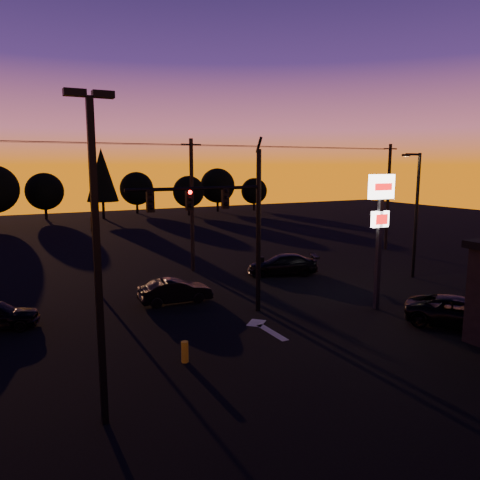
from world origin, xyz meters
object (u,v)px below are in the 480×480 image
(car_mid, at_px, (175,291))
(suv_parked, at_px, (462,313))
(traffic_signal_mast, at_px, (229,215))
(secondary_signal, at_px, (95,243))
(bollard, at_px, (185,352))
(streetlight, at_px, (416,210))
(car_right, at_px, (282,265))
(parking_lot_light, at_px, (96,240))
(pylon_sign, at_px, (380,213))

(car_mid, height_order, suv_parked, suv_parked)
(traffic_signal_mast, bearing_deg, secondary_signal, 123.19)
(bollard, bearing_deg, streetlight, 17.53)
(traffic_signal_mast, bearing_deg, suv_parked, -36.49)
(secondary_signal, xyz_separation_m, bollard, (1.00, -11.64, -2.46))
(bollard, distance_m, car_right, 14.92)
(bollard, height_order, car_mid, car_mid)
(parking_lot_light, bearing_deg, bollard, 39.08)
(pylon_sign, relative_size, car_right, 1.46)
(pylon_sign, xyz_separation_m, car_right, (-0.15, 8.59, -4.24))
(bollard, xyz_separation_m, suv_parked, (12.48, -2.20, 0.28))
(traffic_signal_mast, relative_size, streetlight, 1.07)
(car_mid, distance_m, suv_parked, 14.00)
(car_right, bearing_deg, suv_parked, 29.29)
(parking_lot_light, bearing_deg, suv_parked, 2.31)
(streetlight, xyz_separation_m, suv_parked, (-5.43, -7.85, -3.74))
(parking_lot_light, bearing_deg, streetlight, 21.65)
(bollard, bearing_deg, pylon_sign, 8.54)
(car_right, bearing_deg, parking_lot_light, -25.80)
(parking_lot_light, height_order, pylon_sign, parking_lot_light)
(suv_parked, bearing_deg, car_right, 62.65)
(secondary_signal, height_order, car_right, secondary_signal)
(secondary_signal, relative_size, car_right, 0.93)
(parking_lot_light, bearing_deg, pylon_sign, 17.23)
(suv_parked, bearing_deg, streetlight, 20.54)
(streetlight, height_order, bollard, streetlight)
(pylon_sign, bearing_deg, car_right, 91.00)
(traffic_signal_mast, distance_m, car_right, 10.18)
(streetlight, relative_size, suv_parked, 1.64)
(streetlight, height_order, car_mid, streetlight)
(parking_lot_light, bearing_deg, traffic_signal_mast, 43.37)
(secondary_signal, height_order, parking_lot_light, parking_lot_light)
(suv_parked, bearing_deg, parking_lot_light, 147.50)
(streetlight, height_order, car_right, streetlight)
(secondary_signal, bearing_deg, traffic_signal_mast, -56.81)
(pylon_sign, distance_m, streetlight, 8.00)
(traffic_signal_mast, xyz_separation_m, car_mid, (-1.61, 3.25, -4.30))
(pylon_sign, xyz_separation_m, car_mid, (-8.71, 5.74, -4.28))
(pylon_sign, bearing_deg, streetlight, 30.08)
(parking_lot_light, distance_m, streetlight, 23.05)
(parking_lot_light, relative_size, car_mid, 2.38)
(pylon_sign, relative_size, streetlight, 0.85)
(secondary_signal, relative_size, parking_lot_light, 0.48)
(secondary_signal, relative_size, pylon_sign, 0.64)
(car_right, bearing_deg, bollard, -24.81)
(suv_parked, bearing_deg, car_mid, 101.92)
(car_right, distance_m, suv_parked, 12.55)
(parking_lot_light, height_order, car_right, parking_lot_light)
(secondary_signal, bearing_deg, pylon_sign, -39.77)
(secondary_signal, height_order, suv_parked, secondary_signal)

